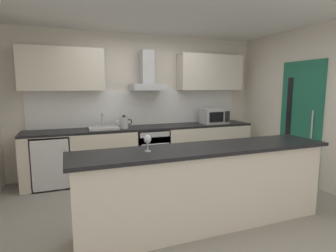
{
  "coord_description": "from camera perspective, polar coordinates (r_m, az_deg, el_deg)",
  "views": [
    {
      "loc": [
        -1.37,
        -3.3,
        1.62
      ],
      "look_at": [
        0.03,
        0.39,
        1.05
      ],
      "focal_mm": 28.98,
      "sensor_mm": 36.0,
      "label": 1
    }
  ],
  "objects": [
    {
      "name": "sink",
      "position": [
        4.8,
        -13.43,
        -0.3
      ],
      "size": [
        0.5,
        0.4,
        0.26
      ],
      "color": "silver",
      "rests_on": "counter_back"
    },
    {
      "name": "counter_island",
      "position": [
        3.24,
        7.86,
        -12.47
      ],
      "size": [
        3.03,
        0.64,
        0.95
      ],
      "color": "beige",
      "rests_on": "ground"
    },
    {
      "name": "wall_right",
      "position": [
        5.04,
        28.22,
        3.6
      ],
      "size": [
        0.12,
        4.49,
        2.6
      ],
      "primitive_type": "cube",
      "color": "silver",
      "rests_on": "ground"
    },
    {
      "name": "refrigerator",
      "position": [
        4.85,
        -23.3,
        -6.73
      ],
      "size": [
        0.58,
        0.6,
        0.85
      ],
      "color": "white",
      "rests_on": "ground"
    },
    {
      "name": "ground",
      "position": [
        3.93,
        1.68,
        -16.3
      ],
      "size": [
        5.74,
        4.49,
        0.02
      ],
      "primitive_type": "cube",
      "color": "gray"
    },
    {
      "name": "side_door",
      "position": [
        5.13,
        26.02,
        0.73
      ],
      "size": [
        0.08,
        0.85,
        2.05
      ],
      "color": "#1E664C",
      "rests_on": "ground"
    },
    {
      "name": "upper_cabinets",
      "position": [
        5.08,
        -5.18,
        11.44
      ],
      "size": [
        4.11,
        0.32,
        0.7
      ],
      "color": "beige"
    },
    {
      "name": "microwave",
      "position": [
        5.46,
        9.71,
        2.08
      ],
      "size": [
        0.5,
        0.38,
        0.3
      ],
      "color": "#B7BABC",
      "rests_on": "counter_back"
    },
    {
      "name": "backsplash_tile",
      "position": [
        5.23,
        -5.55,
        3.89
      ],
      "size": [
        4.03,
        0.02,
        0.66
      ],
      "primitive_type": "cube",
      "color": "white"
    },
    {
      "name": "ceiling",
      "position": [
        3.71,
        1.86,
        23.69
      ],
      "size": [
        5.74,
        4.49,
        0.02
      ],
      "primitive_type": "cube",
      "color": "white"
    },
    {
      "name": "range_hood",
      "position": [
        5.04,
        -4.31,
        10.08
      ],
      "size": [
        0.62,
        0.45,
        0.72
      ],
      "color": "#B7BABC"
    },
    {
      "name": "wall_back",
      "position": [
        5.3,
        -5.77,
        4.7
      ],
      "size": [
        5.74,
        0.12,
        2.6
      ],
      "primitive_type": "cube",
      "color": "silver",
      "rests_on": "ground"
    },
    {
      "name": "oven",
      "position": [
        5.05,
        -3.73,
        -5.09
      ],
      "size": [
        0.6,
        0.62,
        0.8
      ],
      "color": "slate",
      "rests_on": "ground"
    },
    {
      "name": "wine_glass",
      "position": [
        2.86,
        -4.31,
        -2.92
      ],
      "size": [
        0.08,
        0.08,
        0.18
      ],
      "color": "silver",
      "rests_on": "counter_island"
    },
    {
      "name": "counter_back",
      "position": [
        5.06,
        -4.51,
        -5.19
      ],
      "size": [
        4.17,
        0.6,
        0.9
      ],
      "color": "beige",
      "rests_on": "ground"
    },
    {
      "name": "kettle",
      "position": [
        4.8,
        -9.23,
        0.74
      ],
      "size": [
        0.29,
        0.15,
        0.24
      ],
      "color": "#B7BABC",
      "rests_on": "counter_back"
    }
  ]
}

